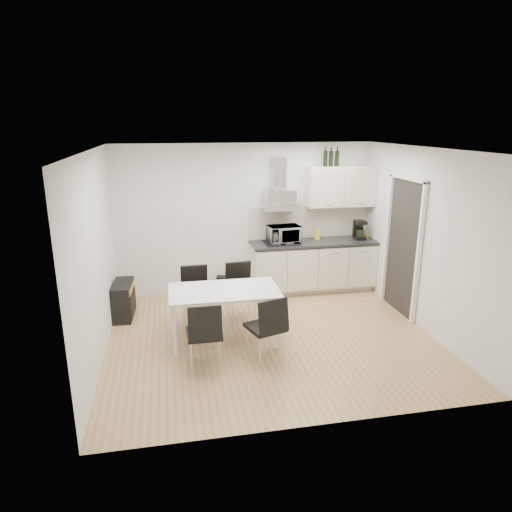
{
  "coord_description": "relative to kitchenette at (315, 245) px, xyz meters",
  "views": [
    {
      "loc": [
        -1.34,
        -5.73,
        2.92
      ],
      "look_at": [
        -0.14,
        0.38,
        1.1
      ],
      "focal_mm": 32.0,
      "sensor_mm": 36.0,
      "label": 1
    }
  ],
  "objects": [
    {
      "name": "wall_right",
      "position": [
        1.06,
        -1.73,
        0.47
      ],
      "size": [
        0.1,
        4.0,
        2.6
      ],
      "primitive_type": "cube",
      "color": "silver",
      "rests_on": "ground"
    },
    {
      "name": "kitchenette",
      "position": [
        0.0,
        0.0,
        0.0
      ],
      "size": [
        2.22,
        0.64,
        2.52
      ],
      "color": "beige",
      "rests_on": "ground"
    },
    {
      "name": "chair_far_left",
      "position": [
        -2.19,
        -1.1,
        -0.39
      ],
      "size": [
        0.44,
        0.5,
        0.88
      ],
      "primitive_type": null,
      "rotation": [
        0.0,
        0.0,
        3.15
      ],
      "color": "black",
      "rests_on": "ground"
    },
    {
      "name": "chair_near_right",
      "position": [
        -1.4,
        -2.33,
        -0.39
      ],
      "size": [
        0.57,
        0.61,
        0.88
      ],
      "primitive_type": null,
      "rotation": [
        0.0,
        0.0,
        0.31
      ],
      "color": "black",
      "rests_on": "ground"
    },
    {
      "name": "chair_far_right",
      "position": [
        -1.5,
        -1.06,
        -0.39
      ],
      "size": [
        0.48,
        0.53,
        0.88
      ],
      "primitive_type": null,
      "rotation": [
        0.0,
        0.0,
        3.22
      ],
      "color": "black",
      "rests_on": "ground"
    },
    {
      "name": "doorway",
      "position": [
        1.02,
        -1.18,
        0.22
      ],
      "size": [
        0.08,
        1.04,
        2.1
      ],
      "primitive_type": "cube",
      "color": "white",
      "rests_on": "ground"
    },
    {
      "name": "dining_table",
      "position": [
        -1.84,
        -1.7,
        -0.16
      ],
      "size": [
        1.49,
        0.86,
        0.75
      ],
      "rotation": [
        0.0,
        0.0,
        -0.01
      ],
      "color": "white",
      "rests_on": "ground"
    },
    {
      "name": "ground",
      "position": [
        -1.19,
        -1.73,
        -0.83
      ],
      "size": [
        4.5,
        4.5,
        0.0
      ],
      "primitive_type": "plane",
      "color": "tan",
      "rests_on": "ground"
    },
    {
      "name": "ceiling",
      "position": [
        -1.19,
        -1.73,
        1.77
      ],
      "size": [
        4.5,
        4.5,
        0.0
      ],
      "primitive_type": "plane",
      "color": "white",
      "rests_on": "wall_back"
    },
    {
      "name": "wall_front",
      "position": [
        -1.19,
        -3.73,
        0.47
      ],
      "size": [
        4.5,
        0.1,
        2.6
      ],
      "primitive_type": "cube",
      "color": "silver",
      "rests_on": "ground"
    },
    {
      "name": "wall_left",
      "position": [
        -3.44,
        -1.73,
        0.47
      ],
      "size": [
        0.1,
        4.0,
        2.6
      ],
      "primitive_type": "cube",
      "color": "silver",
      "rests_on": "ground"
    },
    {
      "name": "guitar_amp",
      "position": [
        -3.28,
        -0.6,
        -0.55
      ],
      "size": [
        0.33,
        0.69,
        0.56
      ],
      "rotation": [
        0.0,
        0.0,
        -0.06
      ],
      "color": "black",
      "rests_on": "ground"
    },
    {
      "name": "chair_near_left",
      "position": [
        -2.17,
        -2.36,
        -0.39
      ],
      "size": [
        0.44,
        0.5,
        0.88
      ],
      "primitive_type": null,
      "rotation": [
        0.0,
        0.0,
        0.01
      ],
      "color": "black",
      "rests_on": "ground"
    },
    {
      "name": "floor_speaker",
      "position": [
        -1.65,
        0.17,
        -0.68
      ],
      "size": [
        0.21,
        0.2,
        0.3
      ],
      "primitive_type": "cube",
      "rotation": [
        0.0,
        0.0,
        -0.22
      ],
      "color": "black",
      "rests_on": "ground"
    },
    {
      "name": "wall_back",
      "position": [
        -1.19,
        0.27,
        0.47
      ],
      "size": [
        4.5,
        0.1,
        2.6
      ],
      "primitive_type": "cube",
      "color": "silver",
      "rests_on": "ground"
    }
  ]
}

